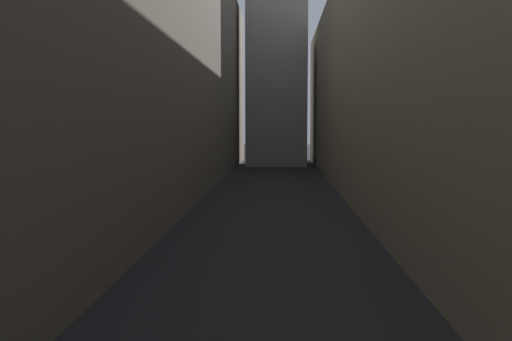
% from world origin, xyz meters
% --- Properties ---
extents(ground_plane, '(264.00, 264.00, 0.00)m').
position_xyz_m(ground_plane, '(0.00, 48.00, 0.00)').
color(ground_plane, '#232326').
extents(building_block_left, '(10.12, 108.00, 23.07)m').
position_xyz_m(building_block_left, '(-10.56, 50.00, 11.54)').
color(building_block_left, '#756B5B').
rests_on(building_block_left, ground).
extents(building_block_right, '(13.46, 108.00, 19.11)m').
position_xyz_m(building_block_right, '(12.23, 50.00, 9.56)').
color(building_block_right, gray).
rests_on(building_block_right, ground).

